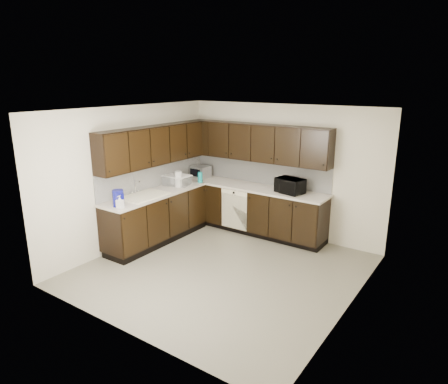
{
  "coord_description": "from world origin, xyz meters",
  "views": [
    {
      "loc": [
        3.31,
        -4.75,
        2.91
      ],
      "look_at": [
        -0.38,
        0.6,
        1.09
      ],
      "focal_mm": 32.0,
      "sensor_mm": 36.0,
      "label": 1
    }
  ],
  "objects_px": {
    "microwave": "(290,186)",
    "toaster_oven": "(200,172)",
    "sink": "(144,200)",
    "storage_bin": "(177,180)",
    "blue_pitcher": "(118,198)"
  },
  "relations": [
    {
      "from": "sink",
      "to": "microwave",
      "type": "height_order",
      "value": "microwave"
    },
    {
      "from": "sink",
      "to": "storage_bin",
      "type": "relative_size",
      "value": 1.74
    },
    {
      "from": "microwave",
      "to": "sink",
      "type": "bearing_deg",
      "value": -129.09
    },
    {
      "from": "sink",
      "to": "toaster_oven",
      "type": "height_order",
      "value": "sink"
    },
    {
      "from": "sink",
      "to": "toaster_oven",
      "type": "distance_m",
      "value": 1.73
    },
    {
      "from": "toaster_oven",
      "to": "blue_pitcher",
      "type": "distance_m",
      "value": 2.35
    },
    {
      "from": "sink",
      "to": "toaster_oven",
      "type": "bearing_deg",
      "value": 92.3
    },
    {
      "from": "microwave",
      "to": "storage_bin",
      "type": "relative_size",
      "value": 1.04
    },
    {
      "from": "sink",
      "to": "blue_pitcher",
      "type": "relative_size",
      "value": 3.01
    },
    {
      "from": "toaster_oven",
      "to": "storage_bin",
      "type": "xyz_separation_m",
      "value": [
        0.02,
        -0.76,
        -0.03
      ]
    },
    {
      "from": "microwave",
      "to": "storage_bin",
      "type": "xyz_separation_m",
      "value": [
        -2.06,
        -0.71,
        -0.04
      ]
    },
    {
      "from": "sink",
      "to": "microwave",
      "type": "xyz_separation_m",
      "value": [
        2.01,
        1.67,
        0.2
      ]
    },
    {
      "from": "sink",
      "to": "blue_pitcher",
      "type": "xyz_separation_m",
      "value": [
        0.08,
        -0.63,
        0.2
      ]
    },
    {
      "from": "toaster_oven",
      "to": "blue_pitcher",
      "type": "relative_size",
      "value": 1.41
    },
    {
      "from": "microwave",
      "to": "toaster_oven",
      "type": "relative_size",
      "value": 1.28
    }
  ]
}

